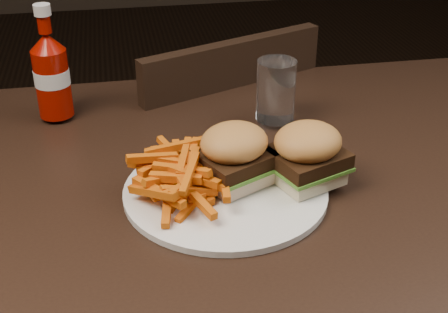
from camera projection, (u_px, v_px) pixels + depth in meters
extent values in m
cube|color=black|center=(170.00, 212.00, 0.80)|extent=(1.20, 0.80, 0.04)
cube|color=black|center=(190.00, 193.00, 1.38)|extent=(0.49, 0.49, 0.04)
cylinder|color=white|center=(225.00, 191.00, 0.79)|extent=(0.26, 0.26, 0.01)
cube|color=beige|center=(234.00, 174.00, 0.80)|extent=(0.10, 0.10, 0.02)
cube|color=#F5EBC1|center=(306.00, 173.00, 0.80)|extent=(0.10, 0.10, 0.02)
cylinder|color=#8E0C02|center=(53.00, 83.00, 0.96)|extent=(0.07, 0.07, 0.11)
cylinder|color=white|center=(276.00, 90.00, 0.95)|extent=(0.07, 0.07, 0.09)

